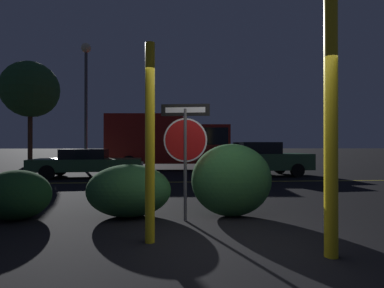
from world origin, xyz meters
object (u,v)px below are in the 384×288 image
at_px(yellow_pole_right, 331,121).
at_px(passing_car_2, 259,159).
at_px(hedge_bush_3, 232,180).
at_px(tree_0, 30,90).
at_px(hedge_bush_2, 129,191).
at_px(street_lamp, 86,82).
at_px(hedge_bush_1, 17,195).
at_px(stop_sign, 185,139).
at_px(passing_car_1, 88,163).
at_px(yellow_pole_left, 150,142).
at_px(delivery_truck, 169,141).

bearing_deg(yellow_pole_right, passing_car_2, 78.44).
distance_m(hedge_bush_3, tree_0, 20.87).
xyz_separation_m(hedge_bush_3, tree_0, (-11.49, 16.76, 4.76)).
relative_size(hedge_bush_2, street_lamp, 0.24).
bearing_deg(tree_0, hedge_bush_1, -66.14).
height_order(stop_sign, tree_0, tree_0).
bearing_deg(passing_car_1, hedge_bush_2, 16.29).
bearing_deg(yellow_pole_left, passing_car_1, 110.39).
xyz_separation_m(stop_sign, delivery_truck, (-0.39, 11.63, 0.16)).
xyz_separation_m(stop_sign, yellow_pole_right, (1.73, -1.91, 0.19)).
distance_m(yellow_pole_left, delivery_truck, 12.83).
relative_size(yellow_pole_right, hedge_bush_2, 2.08).
height_order(delivery_truck, tree_0, tree_0).
bearing_deg(yellow_pole_left, street_lamp, 109.54).
distance_m(yellow_pole_right, tree_0, 22.91).
distance_m(hedge_bush_1, passing_car_1, 7.58).
relative_size(street_lamp, tree_0, 0.92).
xyz_separation_m(yellow_pole_left, passing_car_2, (4.30, 9.10, -0.67)).
distance_m(hedge_bush_1, tree_0, 19.00).
bearing_deg(passing_car_2, delivery_truck, -136.85).
bearing_deg(yellow_pole_left, hedge_bush_3, 44.97).
relative_size(hedge_bush_3, tree_0, 0.21).
relative_size(hedge_bush_1, delivery_truck, 0.18).
height_order(yellow_pole_left, tree_0, tree_0).
xyz_separation_m(hedge_bush_2, street_lamp, (-3.76, 10.48, 4.28)).
xyz_separation_m(hedge_bush_3, passing_car_2, (2.82, 7.61, 0.05)).
bearing_deg(yellow_pole_left, stop_sign, 64.73).
height_order(hedge_bush_1, delivery_truck, delivery_truck).
distance_m(street_lamp, tree_0, 8.45).
bearing_deg(tree_0, hedge_bush_2, -60.36).
xyz_separation_m(passing_car_1, tree_0, (-6.65, 9.22, 4.83)).
distance_m(yellow_pole_right, passing_car_2, 10.06).
relative_size(yellow_pole_right, passing_car_1, 0.71).
height_order(yellow_pole_right, passing_car_2, yellow_pole_right).
xyz_separation_m(yellow_pole_left, yellow_pole_right, (2.30, -0.72, 0.27)).
relative_size(hedge_bush_2, hedge_bush_3, 1.03).
distance_m(hedge_bush_1, hedge_bush_2, 2.07).
bearing_deg(yellow_pole_right, yellow_pole_left, 162.69).
distance_m(hedge_bush_3, passing_car_1, 8.96).
bearing_deg(hedge_bush_2, hedge_bush_3, -2.65).
bearing_deg(delivery_truck, street_lamp, -76.63).
relative_size(stop_sign, delivery_truck, 0.31).
bearing_deg(tree_0, yellow_pole_left, -61.27).
bearing_deg(hedge_bush_2, passing_car_2, 57.32).
bearing_deg(passing_car_2, street_lamp, -113.83).
distance_m(passing_car_2, delivery_truck, 5.64).
bearing_deg(yellow_pole_left, yellow_pole_right, -17.31).
height_order(passing_car_2, street_lamp, street_lamp).
distance_m(hedge_bush_2, passing_car_2, 8.94).
distance_m(yellow_pole_right, hedge_bush_3, 2.55).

